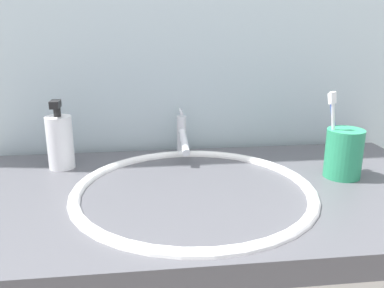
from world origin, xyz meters
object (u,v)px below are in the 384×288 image
at_px(faucet, 182,136).
at_px(soap_dispenser, 60,141).
at_px(toothbrush_cup, 344,153).
at_px(toothbrush_white, 333,128).
at_px(toothbrush_blue, 334,127).

relative_size(faucet, soap_dispenser, 0.96).
xyz_separation_m(faucet, soap_dispenser, (-0.29, -0.06, 0.01)).
xyz_separation_m(toothbrush_cup, toothbrush_white, (-0.03, 0.00, 0.06)).
xyz_separation_m(faucet, toothbrush_white, (0.30, -0.18, 0.06)).
bearing_deg(toothbrush_white, toothbrush_blue, 61.29).
bearing_deg(toothbrush_cup, faucet, 150.54).
bearing_deg(faucet, soap_dispenser, -169.06).
height_order(toothbrush_white, soap_dispenser, toothbrush_white).
bearing_deg(soap_dispenser, toothbrush_cup, -12.04).
distance_m(faucet, toothbrush_cup, 0.38).
height_order(faucet, soap_dispenser, soap_dispenser).
height_order(toothbrush_cup, toothbrush_blue, toothbrush_blue).
relative_size(toothbrush_cup, soap_dispenser, 0.66).
relative_size(toothbrush_blue, soap_dispenser, 1.08).
relative_size(toothbrush_cup, toothbrush_white, 0.58).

